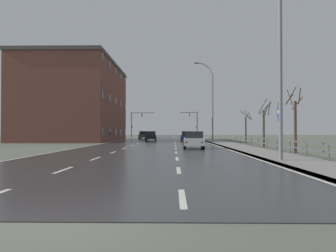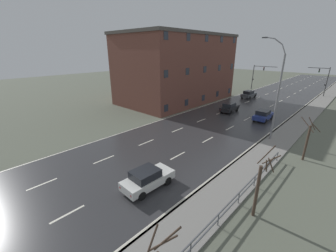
{
  "view_description": "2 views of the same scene",
  "coord_description": "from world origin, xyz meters",
  "px_view_note": "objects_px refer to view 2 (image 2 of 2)",
  "views": [
    {
      "loc": [
        2.12,
        -5.61,
        1.6
      ],
      "look_at": [
        0.94,
        64.97,
        2.7
      ],
      "focal_mm": 34.52,
      "sensor_mm": 36.0,
      "label": 1
    },
    {
      "loc": [
        14.36,
        14.71,
        9.9
      ],
      "look_at": [
        0.0,
        30.09,
        2.29
      ],
      "focal_mm": 22.6,
      "sensor_mm": 36.0,
      "label": 2
    }
  ],
  "objects_px": {
    "car_distant": "(249,94)",
    "car_far_left": "(263,115)",
    "brick_building": "(177,68)",
    "car_far_right": "(147,178)",
    "traffic_signal_right": "(324,78)",
    "street_lamp_midground": "(277,93)",
    "traffic_signal_left": "(257,74)",
    "car_near_left": "(229,107)"
  },
  "relations": [
    {
      "from": "car_distant",
      "to": "car_far_left",
      "type": "distance_m",
      "value": 15.97
    },
    {
      "from": "brick_building",
      "to": "car_far_right",
      "type": "bearing_deg",
      "value": -53.37
    },
    {
      "from": "car_far_left",
      "to": "brick_building",
      "type": "distance_m",
      "value": 19.21
    },
    {
      "from": "brick_building",
      "to": "traffic_signal_right",
      "type": "bearing_deg",
      "value": 49.44
    },
    {
      "from": "traffic_signal_right",
      "to": "brick_building",
      "type": "height_order",
      "value": "brick_building"
    },
    {
      "from": "traffic_signal_right",
      "to": "car_far_left",
      "type": "xyz_separation_m",
      "value": [
        -2.96,
        -26.46,
        -3.28
      ]
    },
    {
      "from": "traffic_signal_right",
      "to": "car_distant",
      "type": "height_order",
      "value": "traffic_signal_right"
    },
    {
      "from": "street_lamp_midground",
      "to": "car_distant",
      "type": "distance_m",
      "value": 23.86
    },
    {
      "from": "car_distant",
      "to": "brick_building",
      "type": "relative_size",
      "value": 0.18
    },
    {
      "from": "traffic_signal_left",
      "to": "brick_building",
      "type": "xyz_separation_m",
      "value": [
        -7.21,
        -23.36,
        2.31
      ]
    },
    {
      "from": "traffic_signal_left",
      "to": "car_distant",
      "type": "height_order",
      "value": "traffic_signal_left"
    },
    {
      "from": "car_near_left",
      "to": "car_far_left",
      "type": "height_order",
      "value": "same"
    },
    {
      "from": "car_far_right",
      "to": "traffic_signal_right",
      "type": "bearing_deg",
      "value": 88.39
    },
    {
      "from": "street_lamp_midground",
      "to": "car_distant",
      "type": "relative_size",
      "value": 2.68
    },
    {
      "from": "traffic_signal_right",
      "to": "car_far_left",
      "type": "relative_size",
      "value": 1.54
    },
    {
      "from": "brick_building",
      "to": "street_lamp_midground",
      "type": "bearing_deg",
      "value": -21.25
    },
    {
      "from": "traffic_signal_left",
      "to": "traffic_signal_right",
      "type": "bearing_deg",
      "value": 6.02
    },
    {
      "from": "traffic_signal_right",
      "to": "traffic_signal_left",
      "type": "distance_m",
      "value": 14.13
    },
    {
      "from": "street_lamp_midground",
      "to": "traffic_signal_right",
      "type": "xyz_separation_m",
      "value": [
        -0.22,
        33.2,
        -1.39
      ]
    },
    {
      "from": "car_near_left",
      "to": "car_distant",
      "type": "height_order",
      "value": "same"
    },
    {
      "from": "street_lamp_midground",
      "to": "car_far_left",
      "type": "xyz_separation_m",
      "value": [
        -3.18,
        6.74,
        -4.67
      ]
    },
    {
      "from": "car_near_left",
      "to": "car_far_left",
      "type": "xyz_separation_m",
      "value": [
        5.82,
        -0.73,
        0.0
      ]
    },
    {
      "from": "traffic_signal_left",
      "to": "car_near_left",
      "type": "xyz_separation_m",
      "value": [
        5.27,
        -24.25,
        -3.32
      ]
    },
    {
      "from": "traffic_signal_right",
      "to": "car_distant",
      "type": "distance_m",
      "value": 17.15
    },
    {
      "from": "car_near_left",
      "to": "car_far_right",
      "type": "height_order",
      "value": "same"
    },
    {
      "from": "street_lamp_midground",
      "to": "car_far_left",
      "type": "distance_m",
      "value": 8.8
    },
    {
      "from": "car_near_left",
      "to": "car_far_right",
      "type": "relative_size",
      "value": 1.01
    },
    {
      "from": "car_far_right",
      "to": "brick_building",
      "type": "relative_size",
      "value": 0.18
    },
    {
      "from": "street_lamp_midground",
      "to": "car_near_left",
      "type": "distance_m",
      "value": 12.6
    },
    {
      "from": "car_far_right",
      "to": "brick_building",
      "type": "xyz_separation_m",
      "value": [
        -18.01,
        24.22,
        5.63
      ]
    },
    {
      "from": "traffic_signal_left",
      "to": "car_far_left",
      "type": "relative_size",
      "value": 1.5
    },
    {
      "from": "traffic_signal_left",
      "to": "car_far_right",
      "type": "xyz_separation_m",
      "value": [
        10.8,
        -47.58,
        -3.32
      ]
    },
    {
      "from": "car_near_left",
      "to": "car_distant",
      "type": "bearing_deg",
      "value": 96.81
    },
    {
      "from": "traffic_signal_left",
      "to": "car_distant",
      "type": "bearing_deg",
      "value": -75.0
    },
    {
      "from": "street_lamp_midground",
      "to": "car_near_left",
      "type": "bearing_deg",
      "value": 140.33
    },
    {
      "from": "traffic_signal_left",
      "to": "car_far_left",
      "type": "height_order",
      "value": "traffic_signal_left"
    },
    {
      "from": "car_far_right",
      "to": "car_distant",
      "type": "height_order",
      "value": "same"
    },
    {
      "from": "car_far_left",
      "to": "brick_building",
      "type": "bearing_deg",
      "value": 174.11
    },
    {
      "from": "car_far_right",
      "to": "car_distant",
      "type": "bearing_deg",
      "value": 104.28
    },
    {
      "from": "traffic_signal_right",
      "to": "car_far_right",
      "type": "xyz_separation_m",
      "value": [
        -3.25,
        -49.07,
        -3.28
      ]
    },
    {
      "from": "traffic_signal_right",
      "to": "street_lamp_midground",
      "type": "bearing_deg",
      "value": -89.62
    },
    {
      "from": "traffic_signal_right",
      "to": "brick_building",
      "type": "bearing_deg",
      "value": -130.56
    }
  ]
}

